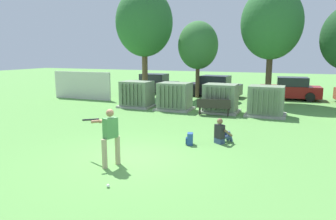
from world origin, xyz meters
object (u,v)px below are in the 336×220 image
Objects in this scene: batter at (109,134)px; seated_spectator at (222,133)px; transformer_west at (137,95)px; backpack at (190,139)px; park_bench at (214,106)px; sports_ball at (108,186)px; transformer_east at (266,101)px; parked_car_leftmost at (153,84)px; transformer_mid_west at (175,97)px; parked_car_right_of_center at (290,89)px; transformer_mid_east at (220,99)px; parked_car_left_of_center at (214,87)px.

batter is 4.51m from seated_spectator.
transformer_west reaches higher than backpack.
transformer_west is at bearing 130.40° from backpack.
park_bench reaches higher than sports_ball.
transformer_west is 1.21× the size of batter.
transformer_east is 0.50× the size of parked_car_leftmost.
transformer_mid_west is 9.55m from parked_car_right_of_center.
transformer_mid_east and parked_car_leftmost have the same top height.
parked_car_right_of_center is at bearing 63.07° from transformer_mid_east.
seated_spectator is 1.24m from backpack.
batter is at bearing -96.48° from transformer_mid_east.
transformer_mid_east is 9.86m from batter.
seated_spectator is at bearing -72.83° from park_bench.
transformer_mid_west is at bearing -56.31° from parked_car_leftmost.
batter is at bearing -66.82° from transformer_west.
transformer_mid_west is 2.71m from transformer_mid_east.
backpack reaches higher than sports_ball.
transformer_mid_west is at bearing -175.51° from transformer_mid_east.
parked_car_left_of_center is (0.72, 6.67, -0.04)m from transformer_mid_west.
backpack is (1.52, 3.00, -0.76)m from batter.
transformer_west is 1.00× the size of transformer_mid_east.
transformer_mid_west is at bearing 125.01° from seated_spectator.
seated_spectator is 13.30m from parked_car_right_of_center.
transformer_west is 10.49m from batter.
seated_spectator reaches higher than sports_ball.
parked_car_left_of_center is at bearing 83.83° from transformer_mid_west.
batter reaches higher than parked_car_leftmost.
transformer_west is 7.38m from parked_car_left_of_center.
transformer_east is 4.77× the size of backpack.
batter reaches higher than parked_car_right_of_center.
seated_spectator is (1.75, 5.04, 0.33)m from sports_ball.
transformer_east is at bearing 1.45° from transformer_mid_west.
transformer_east is (5.19, 0.13, 0.00)m from transformer_mid_west.
transformer_mid_west is at bearing 160.73° from park_bench.
parked_car_left_of_center is at bearing 105.21° from seated_spectator.
park_bench is (-0.11, -1.12, -0.25)m from transformer_mid_east.
backpack is 0.10× the size of parked_car_left_of_center.
parked_car_leftmost is 0.98× the size of parked_car_right_of_center.
transformer_west and parked_car_left_of_center have the same top height.
transformer_mid_west is at bearing -178.55° from transformer_east.
transformer_east is 1.21× the size of batter.
transformer_mid_east is at bearing 88.39° from sports_ball.
transformer_east is at bearing 75.80° from sports_ball.
park_bench is 1.05× the size of batter.
transformer_east reaches higher than sports_ball.
transformer_east is at bearing -34.56° from parked_car_leftmost.
parked_car_left_of_center is 1.00× the size of parked_car_right_of_center.
batter is (4.13, -9.64, 0.19)m from transformer_west.
seated_spectator is at bearing 70.82° from sports_ball.
transformer_west is 11.34m from parked_car_right_of_center.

